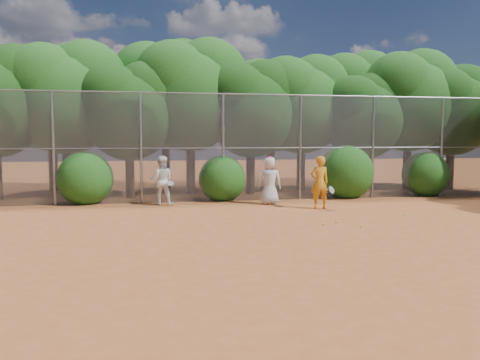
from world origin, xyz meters
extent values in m
plane|color=#A35124|center=(0.00, 0.00, 0.00)|extent=(80.00, 80.00, 0.00)
cylinder|color=gray|center=(-7.00, 6.00, 2.00)|extent=(0.09, 0.09, 4.00)
cylinder|color=gray|center=(-4.00, 6.00, 2.00)|extent=(0.09, 0.09, 4.00)
cylinder|color=gray|center=(-1.00, 6.00, 2.00)|extent=(0.09, 0.09, 4.00)
cylinder|color=gray|center=(2.00, 6.00, 2.00)|extent=(0.09, 0.09, 4.00)
cylinder|color=gray|center=(5.00, 6.00, 2.00)|extent=(0.09, 0.09, 4.00)
cylinder|color=gray|center=(8.00, 6.00, 2.00)|extent=(0.09, 0.09, 4.00)
cylinder|color=gray|center=(0.00, 6.00, 4.00)|extent=(20.00, 0.05, 0.05)
cylinder|color=gray|center=(0.00, 6.00, 2.00)|extent=(20.00, 0.04, 0.04)
cube|color=slate|center=(0.00, 6.00, 2.00)|extent=(20.00, 0.02, 4.00)
sphere|color=black|center=(-8.74, 8.38, 4.47)|extent=(3.05, 3.05, 3.05)
cylinder|color=black|center=(-7.00, 8.50, 1.26)|extent=(0.38, 0.38, 2.52)
sphere|color=#184D13|center=(-7.00, 8.50, 3.73)|extent=(4.03, 4.03, 4.03)
sphere|color=#184D13|center=(-6.19, 8.90, 4.74)|extent=(3.23, 3.23, 3.23)
sphere|color=#184D13|center=(-7.71, 8.20, 4.54)|extent=(3.02, 3.02, 3.02)
cylinder|color=black|center=(-4.50, 7.80, 1.08)|extent=(0.36, 0.36, 2.17)
sphere|color=black|center=(-4.50, 7.80, 3.21)|extent=(3.47, 3.47, 3.47)
sphere|color=black|center=(-3.81, 8.15, 4.08)|extent=(2.78, 2.78, 2.78)
sphere|color=black|center=(-5.11, 7.54, 3.91)|extent=(2.60, 2.60, 2.60)
cylinder|color=black|center=(-2.00, 8.80, 1.33)|extent=(0.39, 0.39, 2.66)
sphere|color=#184D13|center=(-2.00, 8.80, 3.94)|extent=(4.26, 4.26, 4.26)
sphere|color=#184D13|center=(-1.15, 9.23, 5.00)|extent=(3.40, 3.40, 3.40)
sphere|color=#184D13|center=(-2.74, 8.48, 4.79)|extent=(3.19, 3.19, 3.19)
cylinder|color=black|center=(0.50, 8.20, 1.14)|extent=(0.37, 0.37, 2.27)
sphere|color=black|center=(0.50, 8.20, 3.37)|extent=(3.64, 3.64, 3.64)
sphere|color=black|center=(1.23, 8.56, 4.28)|extent=(2.91, 2.91, 2.91)
sphere|color=black|center=(-0.14, 7.93, 4.10)|extent=(2.73, 2.73, 2.73)
cylinder|color=black|center=(3.00, 9.00, 1.22)|extent=(0.38, 0.38, 2.45)
sphere|color=#184D13|center=(3.00, 9.00, 3.63)|extent=(3.92, 3.92, 3.92)
sphere|color=#184D13|center=(3.78, 9.39, 4.61)|extent=(3.14, 3.14, 3.14)
sphere|color=#184D13|center=(2.31, 8.71, 4.41)|extent=(2.94, 2.94, 2.94)
cylinder|color=black|center=(5.50, 8.00, 1.05)|extent=(0.36, 0.36, 2.10)
sphere|color=black|center=(5.50, 8.00, 3.11)|extent=(3.36, 3.36, 3.36)
sphere|color=black|center=(6.17, 8.34, 3.95)|extent=(2.69, 2.69, 2.69)
sphere|color=black|center=(4.91, 7.75, 3.78)|extent=(2.52, 2.52, 2.52)
cylinder|color=black|center=(8.00, 8.60, 1.29)|extent=(0.39, 0.39, 2.59)
sphere|color=#184D13|center=(8.00, 8.60, 3.83)|extent=(4.14, 4.14, 4.14)
sphere|color=#184D13|center=(8.83, 9.01, 4.87)|extent=(3.32, 3.32, 3.32)
sphere|color=#184D13|center=(7.27, 8.29, 4.66)|extent=(3.11, 3.11, 3.11)
cylinder|color=black|center=(10.00, 8.30, 1.15)|extent=(0.37, 0.37, 2.31)
sphere|color=black|center=(10.00, 8.30, 3.42)|extent=(3.70, 3.70, 3.70)
sphere|color=black|center=(10.74, 8.67, 4.34)|extent=(2.96, 2.96, 2.96)
sphere|color=black|center=(9.35, 8.02, 4.16)|extent=(2.77, 2.77, 2.77)
cylinder|color=black|center=(-8.00, 10.80, 1.31)|extent=(0.39, 0.39, 2.62)
sphere|color=#184D13|center=(-8.00, 10.80, 3.88)|extent=(4.20, 4.20, 4.20)
sphere|color=#184D13|center=(-7.16, 11.22, 4.94)|extent=(3.36, 3.36, 3.36)
sphere|color=#184D13|center=(-8.73, 10.49, 4.72)|extent=(3.15, 3.15, 3.15)
cylinder|color=black|center=(-3.00, 11.00, 1.40)|extent=(0.40, 0.40, 2.80)
sphere|color=#184D13|center=(-3.00, 11.00, 4.14)|extent=(4.48, 4.48, 4.48)
sphere|color=#184D13|center=(-2.10, 11.45, 5.26)|extent=(3.58, 3.58, 3.58)
sphere|color=#184D13|center=(-3.78, 10.66, 5.04)|extent=(3.36, 3.36, 3.36)
cylinder|color=black|center=(2.00, 10.60, 1.26)|extent=(0.38, 0.38, 2.52)
sphere|color=#184D13|center=(2.00, 10.60, 3.73)|extent=(4.03, 4.03, 4.03)
sphere|color=#184D13|center=(2.81, 11.00, 4.74)|extent=(3.23, 3.23, 3.23)
sphere|color=#184D13|center=(1.29, 10.30, 4.54)|extent=(3.02, 3.02, 3.02)
cylinder|color=black|center=(6.50, 11.20, 1.36)|extent=(0.40, 0.40, 2.73)
sphere|color=#184D13|center=(6.50, 11.20, 4.04)|extent=(4.37, 4.37, 4.37)
sphere|color=#184D13|center=(7.37, 11.64, 5.13)|extent=(3.49, 3.49, 3.49)
sphere|color=#184D13|center=(5.74, 10.87, 4.91)|extent=(3.28, 3.28, 3.28)
sphere|color=#184D13|center=(-6.00, 6.30, 1.00)|extent=(2.00, 2.00, 2.00)
sphere|color=#184D13|center=(-1.00, 6.30, 0.90)|extent=(1.80, 1.80, 1.80)
sphere|color=#184D13|center=(4.00, 6.30, 1.10)|extent=(2.20, 2.20, 2.20)
sphere|color=#184D13|center=(7.50, 6.30, 0.95)|extent=(1.90, 1.90, 1.90)
imported|color=orange|center=(1.89, 3.52, 0.88)|extent=(0.66, 0.44, 1.77)
torus|color=black|center=(2.24, 3.32, 0.65)|extent=(0.33, 0.29, 0.29)
cylinder|color=black|center=(2.13, 3.49, 0.56)|extent=(0.17, 0.24, 0.14)
imported|color=silver|center=(0.51, 4.85, 0.85)|extent=(0.90, 0.66, 1.70)
ellipsoid|color=red|center=(0.51, 4.85, 1.66)|extent=(0.22, 0.22, 0.13)
sphere|color=#BCE72A|center=(0.81, 4.65, 0.85)|extent=(0.07, 0.07, 0.07)
imported|color=white|center=(-3.30, 5.40, 0.87)|extent=(0.90, 0.74, 1.74)
torus|color=black|center=(-3.00, 5.10, 0.80)|extent=(0.31, 0.25, 0.21)
cylinder|color=black|center=(-3.00, 5.24, 0.63)|extent=(0.03, 0.20, 0.24)
sphere|color=#BCE72A|center=(1.43, 0.89, 0.03)|extent=(0.07, 0.07, 0.07)
sphere|color=#BCE72A|center=(1.84, 0.15, 0.03)|extent=(0.07, 0.07, 0.07)
sphere|color=#BCE72A|center=(3.91, 1.60, 0.03)|extent=(0.07, 0.07, 0.07)
sphere|color=#BCE72A|center=(0.94, 0.57, 0.03)|extent=(0.07, 0.07, 0.07)
sphere|color=#BCE72A|center=(2.48, 4.53, 0.03)|extent=(0.07, 0.07, 0.07)
camera|label=1|loc=(-3.53, -11.29, 2.33)|focal=35.00mm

